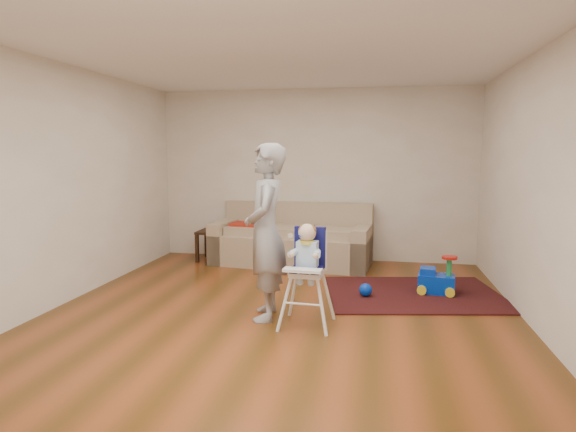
% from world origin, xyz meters
% --- Properties ---
extents(ground, '(5.50, 5.50, 0.00)m').
position_xyz_m(ground, '(0.00, 0.00, 0.00)').
color(ground, '#4D2D0E').
rests_on(ground, ground).
extents(room_envelope, '(5.04, 5.52, 2.72)m').
position_xyz_m(room_envelope, '(0.00, 0.53, 1.88)').
color(room_envelope, beige).
rests_on(room_envelope, ground).
extents(sofa, '(2.48, 1.20, 0.93)m').
position_xyz_m(sofa, '(-0.30, 2.30, 0.46)').
color(sofa, gray).
rests_on(sofa, ground).
extents(side_table, '(0.48, 0.48, 0.48)m').
position_xyz_m(side_table, '(-1.56, 2.34, 0.24)').
color(side_table, black).
rests_on(side_table, ground).
extents(area_rug, '(2.28, 1.86, 0.02)m').
position_xyz_m(area_rug, '(1.45, 0.98, 0.01)').
color(area_rug, black).
rests_on(area_rug, ground).
extents(ride_on_toy, '(0.46, 0.36, 0.46)m').
position_xyz_m(ride_on_toy, '(1.71, 1.05, 0.25)').
color(ride_on_toy, '#0633C1').
rests_on(ride_on_toy, area_rug).
extents(toy_ball, '(0.15, 0.15, 0.15)m').
position_xyz_m(toy_ball, '(0.87, 0.74, 0.09)').
color(toy_ball, '#0633C1').
rests_on(toy_ball, area_rug).
extents(high_chair, '(0.51, 0.51, 1.03)m').
position_xyz_m(high_chair, '(0.32, -0.30, 0.50)').
color(high_chair, white).
rests_on(high_chair, ground).
extents(adult, '(0.54, 0.72, 1.80)m').
position_xyz_m(adult, '(-0.13, -0.15, 0.90)').
color(adult, gray).
rests_on(adult, ground).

